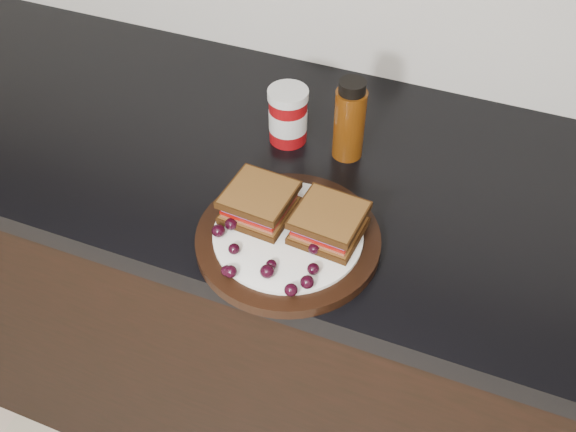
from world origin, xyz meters
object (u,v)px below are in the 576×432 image
(sandwich_left, at_px, (259,202))
(oil_bottle, at_px, (350,119))
(plate, at_px, (288,239))
(condiment_jar, at_px, (288,116))

(sandwich_left, distance_m, oil_bottle, 0.23)
(plate, xyz_separation_m, condiment_jar, (-0.09, 0.23, 0.04))
(sandwich_left, bearing_deg, oil_bottle, 74.92)
(sandwich_left, bearing_deg, plate, -18.17)
(plate, xyz_separation_m, sandwich_left, (-0.06, 0.02, 0.04))
(condiment_jar, distance_m, oil_bottle, 0.11)
(condiment_jar, bearing_deg, plate, -68.44)
(plate, xyz_separation_m, oil_bottle, (0.02, 0.24, 0.07))
(plate, bearing_deg, condiment_jar, 111.56)
(plate, height_order, sandwich_left, sandwich_left)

